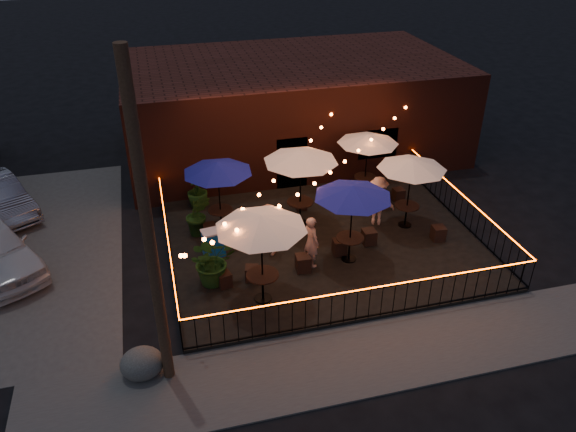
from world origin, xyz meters
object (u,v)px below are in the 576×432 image
object	(u,v)px
cafe_table_3	(301,157)
cafe_table_4	(412,165)
cafe_table_5	(368,139)
boulder	(142,363)
cafe_table_0	(261,223)
cooler	(213,243)
cafe_table_1	(217,168)
utility_pole	(149,238)
cafe_table_2	(353,192)

from	to	relation	value
cafe_table_3	cafe_table_4	distance (m)	3.65
cafe_table_5	boulder	distance (m)	11.28
cafe_table_0	cooler	distance (m)	3.44
cooler	cafe_table_3	bearing A→B (deg)	11.86
cafe_table_0	cooler	xyz separation A→B (m)	(-1.03, 2.55, -2.07)
cafe_table_1	cafe_table_4	xyz separation A→B (m)	(6.20, -1.33, -0.00)
cafe_table_3	boulder	distance (m)	8.30
cafe_table_0	cafe_table_5	distance (m)	7.26
utility_pole	cafe_table_2	distance (m)	6.93
cooler	cafe_table_2	bearing A→B (deg)	-26.80
cafe_table_4	cooler	size ratio (longest dim) A/B	3.35
cafe_table_2	cafe_table_5	size ratio (longest dim) A/B	0.91
cafe_table_2	boulder	world-z (taller)	cafe_table_2
boulder	cafe_table_2	bearing A→B (deg)	26.25
cafe_table_0	cafe_table_2	size ratio (longest dim) A/B	1.22
cafe_table_1	cafe_table_5	xyz separation A→B (m)	(5.65, 1.14, -0.06)
cafe_table_2	cafe_table_3	bearing A→B (deg)	109.54
cafe_table_5	cooler	world-z (taller)	cafe_table_5
cafe_table_5	boulder	size ratio (longest dim) A/B	2.96
boulder	cafe_table_1	bearing A→B (deg)	64.41
utility_pole	cafe_table_4	distance (m)	9.87
cafe_table_5	cafe_table_4	bearing A→B (deg)	-77.29
utility_pole	cooler	xyz separation A→B (m)	(1.78, 4.70, -3.39)
cafe_table_2	cafe_table_5	distance (m)	4.42
utility_pole	cafe_table_2	size ratio (longest dim) A/B	3.06
cafe_table_4	cafe_table_2	bearing A→B (deg)	-150.70
cafe_table_1	cafe_table_0	bearing A→B (deg)	-82.06
cafe_table_0	cafe_table_1	xyz separation A→B (m)	(-0.56, 4.03, -0.21)
cooler	cafe_table_4	bearing A→B (deg)	-7.73
cafe_table_3	cooler	xyz separation A→B (m)	(-3.18, -1.21, -2.06)
cafe_table_1	boulder	distance (m)	6.95
utility_pole	cafe_table_4	size ratio (longest dim) A/B	2.62
cafe_table_1	cooler	distance (m)	2.42
cafe_table_2	boulder	size ratio (longest dim) A/B	2.70
boulder	cafe_table_4	bearing A→B (deg)	27.14
cafe_table_4	cooler	distance (m)	6.92
cafe_table_2	cooler	xyz separation A→B (m)	(-4.07, 1.30, -1.93)
cafe_table_1	cafe_table_5	bearing A→B (deg)	11.38
cafe_table_1	cafe_table_2	size ratio (longest dim) A/B	1.11
cafe_table_0	cafe_table_3	world-z (taller)	cafe_table_0
cafe_table_2	utility_pole	bearing A→B (deg)	-149.91
cafe_table_4	boulder	xyz separation A→B (m)	(-9.07, -4.65, -2.08)
utility_pole	cafe_table_4	bearing A→B (deg)	29.85
cafe_table_1	cooler	world-z (taller)	cafe_table_1
cafe_table_0	boulder	size ratio (longest dim) A/B	3.30
cafe_table_2	cafe_table_4	distance (m)	2.98
cafe_table_1	cafe_table_2	distance (m)	4.56
utility_pole	cooler	world-z (taller)	utility_pole
cafe_table_0	cafe_table_1	world-z (taller)	cafe_table_0
cafe_table_1	cafe_table_3	xyz separation A→B (m)	(2.71, -0.27, 0.21)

